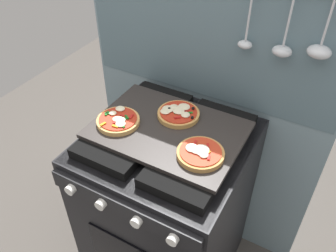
% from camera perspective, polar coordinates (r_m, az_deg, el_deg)
% --- Properties ---
extents(kitchen_backsplash, '(1.10, 0.09, 1.55)m').
position_cam_1_polar(kitchen_backsplash, '(1.59, 5.99, 2.82)').
color(kitchen_backsplash, '#7A939E').
rests_on(kitchen_backsplash, ground_plane).
extents(stove, '(0.60, 0.64, 0.90)m').
position_cam_1_polar(stove, '(1.61, -0.03, -13.22)').
color(stove, black).
rests_on(stove, ground_plane).
extents(baking_tray, '(0.54, 0.38, 0.02)m').
position_cam_1_polar(baking_tray, '(1.28, 0.00, -0.62)').
color(baking_tray, '#2D2826').
rests_on(baking_tray, stove).
extents(pizza_left, '(0.16, 0.16, 0.03)m').
position_cam_1_polar(pizza_left, '(1.30, -8.13, 0.92)').
color(pizza_left, tan).
rests_on(pizza_left, baking_tray).
extents(pizza_right, '(0.16, 0.16, 0.03)m').
position_cam_1_polar(pizza_right, '(1.16, 5.30, -4.39)').
color(pizza_right, '#C18947').
rests_on(pizza_right, baking_tray).
extents(pizza_center, '(0.16, 0.16, 0.03)m').
position_cam_1_polar(pizza_center, '(1.32, 1.80, 2.08)').
color(pizza_center, tan).
rests_on(pizza_center, baking_tray).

